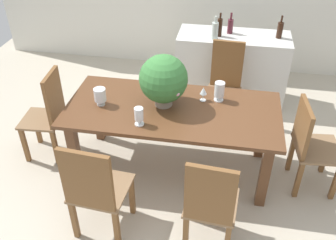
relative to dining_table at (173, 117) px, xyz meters
The scene contains 17 objects.
ground_plane 0.66m from the dining_table, 90.00° to the right, with size 7.04×7.04×0.00m, color #BCB29E.
dining_table is the anchor object (origin of this frame).
chair_head_end 1.34m from the dining_table, behind, with size 0.44×0.44×1.02m.
chair_far_right 1.08m from the dining_table, 63.80° to the left, with size 0.42×0.42×1.06m.
chair_foot_end 1.34m from the dining_table, ahead, with size 0.47×0.50×0.95m.
chair_near_right 1.08m from the dining_table, 64.45° to the right, with size 0.45×0.45×1.01m.
chair_near_left 1.10m from the dining_table, 116.08° to the right, with size 0.50×0.50×1.03m.
flower_centerpiece 0.41m from the dining_table, 153.72° to the left, with size 0.47×0.47×0.52m.
crystal_vase_left 0.54m from the dining_table, 27.59° to the left, with size 0.10×0.10×0.20m.
crystal_vase_center_near 0.75m from the dining_table, behind, with size 0.12×0.12×0.18m.
crystal_vase_right 0.46m from the dining_table, 128.59° to the right, with size 0.09×0.09×0.18m.
wine_glass 0.40m from the dining_table, 35.05° to the left, with size 0.07×0.07×0.15m.
kitchen_counter 1.64m from the dining_table, 70.84° to the left, with size 1.42×0.57×0.93m, color silver.
wine_bottle_amber 1.71m from the dining_table, 73.62° to the left, with size 0.07×0.07×0.26m.
wine_bottle_clear 1.45m from the dining_table, 77.93° to the left, with size 0.08×0.08×0.29m.
wine_bottle_green 1.93m from the dining_table, 55.29° to the left, with size 0.07×0.07×0.28m.
wine_bottle_dark 1.57m from the dining_table, 77.00° to the left, with size 0.06×0.06×0.30m.
Camera 1 is at (0.49, -2.96, 2.80)m, focal length 40.18 mm.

